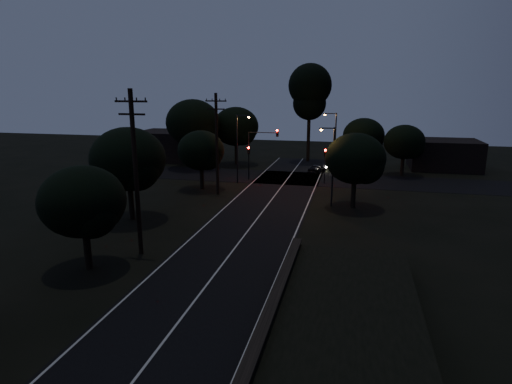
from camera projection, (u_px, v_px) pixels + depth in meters
The scene contains 21 objects.
road_surface at pixel (272, 199), 43.21m from camera, with size 60.00×70.00×0.03m.
utility_pole_mid at pixel (136, 171), 27.90m from camera, with size 2.20×0.30×11.00m.
utility_pole_far at pixel (217, 143), 44.04m from camera, with size 2.20×0.30×10.50m.
tree_left_b at pixel (84, 204), 25.72m from camera, with size 5.15×5.15×6.54m.
tree_left_c at pixel (130, 161), 35.49m from camera, with size 6.24×6.24×7.89m.
tree_left_d at pixel (202, 152), 46.65m from camera, with size 5.13×5.13×6.50m.
tree_far_nw at pixel (237, 128), 61.58m from camera, with size 6.57×6.57×8.32m.
tree_far_w at pixel (194, 124), 58.67m from camera, with size 7.44×7.44×9.48m.
tree_far_ne at pixel (365, 137), 57.87m from camera, with size 5.56×5.56×7.03m.
tree_far_e at pixel (406, 143), 54.04m from camera, with size 5.10×5.10×6.47m.
tree_right_a at pixel (357, 160), 39.16m from camera, with size 5.53×5.53×7.03m.
tall_pine at pixel (310, 91), 63.09m from camera, with size 6.38×6.38×14.49m.
building_left at pixel (172, 145), 66.81m from camera, with size 10.00×8.00×4.40m, color black.
building_right at pixel (444, 154), 59.06m from camera, with size 9.00×7.00×4.00m, color black.
signal_left at pixel (249, 157), 51.93m from camera, with size 0.28×0.35×4.10m.
signal_right at pixel (325, 159), 49.92m from camera, with size 0.28×0.35×4.10m.
signal_mast at pixel (262, 145), 51.20m from camera, with size 3.70×0.35×6.25m.
streetlight_a at pixel (239, 144), 49.77m from camera, with size 1.66×0.26×8.00m.
streetlight_b at pixel (334, 140), 53.13m from camera, with size 1.66×0.26×8.00m.
streetlight_c at pixel (331, 161), 39.84m from camera, with size 1.46×0.26×7.50m.
car at pixel (317, 169), 56.45m from camera, with size 1.36×3.38×1.15m, color black.
Camera 1 is at (7.84, -9.94, 11.08)m, focal length 30.00 mm.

